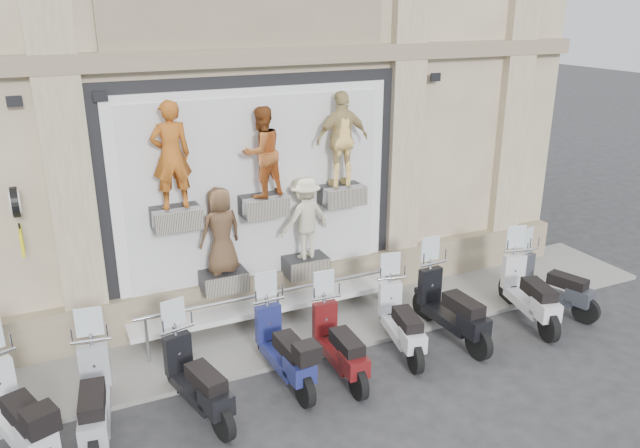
# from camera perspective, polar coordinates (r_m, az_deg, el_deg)

# --- Properties ---
(ground) EXTENTS (90.00, 90.00, 0.00)m
(ground) POSITION_cam_1_polar(r_m,az_deg,el_deg) (9.95, 0.58, -15.45)
(ground) COLOR #29292C
(ground) RESTS_ON ground
(sidewalk) EXTENTS (16.00, 2.20, 0.08)m
(sidewalk) POSITION_cam_1_polar(r_m,az_deg,el_deg) (11.56, -3.99, -9.83)
(sidewalk) COLOR gray
(sidewalk) RESTS_ON ground
(shop_vitrine) EXTENTS (5.60, 0.83, 4.30)m
(shop_vitrine) POSITION_cam_1_polar(r_m,az_deg,el_deg) (11.21, -5.12, 2.38)
(shop_vitrine) COLOR black
(shop_vitrine) RESTS_ON ground
(guard_rail) EXTENTS (5.06, 0.10, 0.93)m
(guard_rail) POSITION_cam_1_polar(r_m,az_deg,el_deg) (11.28, -3.85, -8.18)
(guard_rail) COLOR #9EA0A5
(guard_rail) RESTS_ON ground
(clock_sign_bracket) EXTENTS (0.10, 0.80, 1.02)m
(clock_sign_bracket) POSITION_cam_1_polar(r_m,az_deg,el_deg) (10.23, -25.98, 1.04)
(clock_sign_bracket) COLOR black
(clock_sign_bracket) RESTS_ON ground
(scooter_b) EXTENTS (1.31, 2.23, 1.74)m
(scooter_b) POSITION_cam_1_polar(r_m,az_deg,el_deg) (9.27, -26.15, -14.13)
(scooter_b) COLOR silver
(scooter_b) RESTS_ON ground
(scooter_c) EXTENTS (0.88, 2.10, 1.66)m
(scooter_c) POSITION_cam_1_polar(r_m,az_deg,el_deg) (9.25, -20.09, -13.61)
(scooter_c) COLOR #8E929A
(scooter_c) RESTS_ON ground
(scooter_d) EXTENTS (1.00, 2.05, 1.60)m
(scooter_d) POSITION_cam_1_polar(r_m,az_deg,el_deg) (9.32, -11.27, -12.63)
(scooter_d) COLOR black
(scooter_d) RESTS_ON ground
(scooter_e) EXTENTS (0.68, 2.04, 1.64)m
(scooter_e) POSITION_cam_1_polar(r_m,az_deg,el_deg) (9.88, -3.36, -10.14)
(scooter_e) COLOR navy
(scooter_e) RESTS_ON ground
(scooter_f) EXTENTS (0.64, 1.96, 1.58)m
(scooter_f) POSITION_cam_1_polar(r_m,az_deg,el_deg) (10.04, 1.78, -9.78)
(scooter_f) COLOR #510E0F
(scooter_f) RESTS_ON ground
(scooter_g) EXTENTS (0.95, 2.01, 1.57)m
(scooter_g) POSITION_cam_1_polar(r_m,az_deg,el_deg) (10.79, 7.47, -7.74)
(scooter_g) COLOR silver
(scooter_g) RESTS_ON ground
(scooter_h) EXTENTS (0.70, 2.14, 1.72)m
(scooter_h) POSITION_cam_1_polar(r_m,az_deg,el_deg) (11.27, 11.99, -6.36)
(scooter_h) COLOR black
(scooter_h) RESTS_ON ground
(scooter_i) EXTENTS (1.07, 2.16, 1.69)m
(scooter_i) POSITION_cam_1_polar(r_m,az_deg,el_deg) (12.25, 18.70, -4.91)
(scooter_i) COLOR silver
(scooter_i) RESTS_ON ground
(scooter_j) EXTENTS (1.14, 1.99, 1.55)m
(scooter_j) POSITION_cam_1_polar(r_m,az_deg,el_deg) (12.85, 20.63, -4.33)
(scooter_j) COLOR #2A2D34
(scooter_j) RESTS_ON ground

